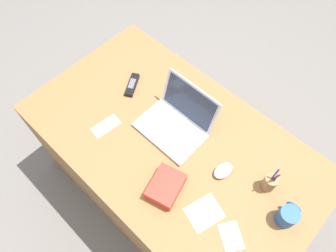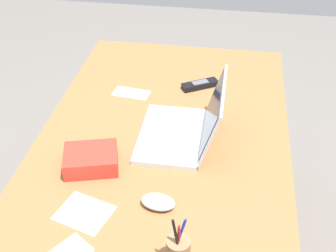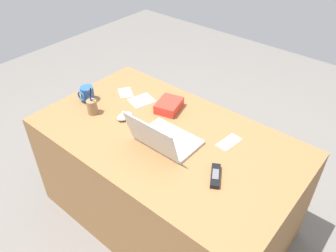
{
  "view_description": "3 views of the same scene",
  "coord_description": "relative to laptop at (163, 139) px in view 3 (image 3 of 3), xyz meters",
  "views": [
    {
      "loc": [
        0.48,
        -0.54,
        2.07
      ],
      "look_at": [
        -0.05,
        0.03,
        0.74
      ],
      "focal_mm": 32.76,
      "sensor_mm": 36.0,
      "label": 1
    },
    {
      "loc": [
        1.2,
        0.21,
        1.68
      ],
      "look_at": [
        -0.0,
        0.02,
        0.78
      ],
      "focal_mm": 48.05,
      "sensor_mm": 36.0,
      "label": 2
    },
    {
      "loc": [
        -0.95,
        1.12,
        1.9
      ],
      "look_at": [
        -0.01,
        -0.0,
        0.77
      ],
      "focal_mm": 35.89,
      "sensor_mm": 36.0,
      "label": 3
    }
  ],
  "objects": [
    {
      "name": "snack_bag",
      "position": [
        0.19,
        -0.28,
        -0.02
      ],
      "size": [
        0.17,
        0.2,
        0.06
      ],
      "primitive_type": "cube",
      "rotation": [
        0.0,
        0.0,
        0.27
      ],
      "color": "red",
      "rests_on": "desk"
    },
    {
      "name": "computer_mouse",
      "position": [
        0.33,
        -0.03,
        -0.03
      ],
      "size": [
        0.08,
        0.11,
        0.03
      ],
      "primitive_type": "ellipsoid",
      "rotation": [
        0.0,
        0.0,
        -0.14
      ],
      "color": "silver",
      "rests_on": "desk"
    },
    {
      "name": "pen_holder",
      "position": [
        0.53,
        0.05,
        0.0
      ],
      "size": [
        0.06,
        0.06,
        0.17
      ],
      "color": "olive",
      "rests_on": "desk"
    },
    {
      "name": "desk",
      "position": [
        0.04,
        -0.07,
        -0.4
      ],
      "size": [
        1.52,
        0.89,
        0.7
      ],
      "primitive_type": "cube",
      "color": "olive",
      "rests_on": "ground"
    },
    {
      "name": "cordless_phone",
      "position": [
        -0.35,
        0.02,
        -0.03
      ],
      "size": [
        0.11,
        0.15,
        0.03
      ],
      "color": "black",
      "rests_on": "desk"
    },
    {
      "name": "laptop",
      "position": [
        0.0,
        0.0,
        0.0
      ],
      "size": [
        0.34,
        0.29,
        0.22
      ],
      "color": "silver",
      "rests_on": "desk"
    },
    {
      "name": "paper_note_right",
      "position": [
        0.54,
        -0.24,
        -0.04
      ],
      "size": [
        0.14,
        0.14,
        0.0
      ],
      "primitive_type": "cube",
      "rotation": [
        0.0,
        0.0,
        -0.59
      ],
      "color": "white",
      "rests_on": "desk"
    },
    {
      "name": "ground_plane",
      "position": [
        0.04,
        -0.07,
        -0.75
      ],
      "size": [
        6.0,
        6.0,
        0.0
      ],
      "primitive_type": "plane",
      "color": "slate"
    },
    {
      "name": "paper_note_near_laptop",
      "position": [
        -0.26,
        -0.25,
        -0.04
      ],
      "size": [
        0.09,
        0.15,
        0.0
      ],
      "primitive_type": "cube",
      "rotation": [
        0.0,
        0.0,
        -0.12
      ],
      "color": "white",
      "rests_on": "desk"
    },
    {
      "name": "coffee_mug_white",
      "position": [
        0.67,
        -0.02,
        0.0
      ],
      "size": [
        0.08,
        0.1,
        0.09
      ],
      "color": "#26518C",
      "rests_on": "desk"
    },
    {
      "name": "paper_note_left",
      "position": [
        0.39,
        -0.24,
        -0.04
      ],
      "size": [
        0.16,
        0.18,
        0.0
      ],
      "primitive_type": "cube",
      "rotation": [
        0.0,
        0.0,
        -0.29
      ],
      "color": "white",
      "rests_on": "desk"
    }
  ]
}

